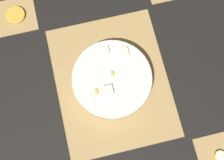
% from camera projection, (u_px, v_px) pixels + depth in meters
% --- Properties ---
extents(ground_plane, '(6.00, 6.00, 0.00)m').
position_uv_depth(ground_plane, '(112.00, 82.00, 1.13)').
color(ground_plane, black).
extents(bamboo_mat_center, '(0.50, 0.40, 0.01)m').
position_uv_depth(bamboo_mat_center, '(112.00, 82.00, 1.13)').
color(bamboo_mat_center, '#A8844C').
rests_on(bamboo_mat_center, ground_plane).
extents(coaster_mat_near_left, '(0.15, 0.15, 0.01)m').
position_uv_depth(coaster_mat_near_left, '(220.00, 156.00, 1.06)').
color(coaster_mat_near_left, '#A8844C').
rests_on(coaster_mat_near_left, ground_plane).
extents(coaster_mat_far_right, '(0.15, 0.15, 0.01)m').
position_uv_depth(coaster_mat_far_right, '(16.00, 16.00, 1.19)').
color(coaster_mat_far_right, '#A8844C').
rests_on(coaster_mat_far_right, ground_plane).
extents(fruit_salad_bowl, '(0.28, 0.28, 0.07)m').
position_uv_depth(fruit_salad_bowl, '(112.00, 79.00, 1.09)').
color(fruit_salad_bowl, silver).
rests_on(fruit_salad_bowl, bamboo_mat_center).
extents(orange_slice_whole, '(0.07, 0.07, 0.01)m').
position_uv_depth(orange_slice_whole, '(16.00, 15.00, 1.19)').
color(orange_slice_whole, '#F9A338').
rests_on(orange_slice_whole, coaster_mat_far_right).
extents(banana_coin_single, '(0.04, 0.04, 0.01)m').
position_uv_depth(banana_coin_single, '(220.00, 156.00, 1.06)').
color(banana_coin_single, '#F7EFC6').
rests_on(banana_coin_single, coaster_mat_near_left).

